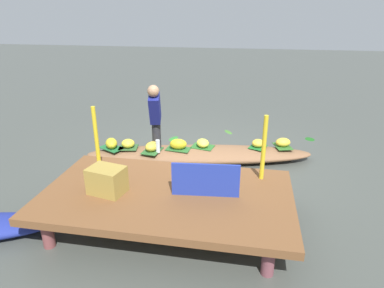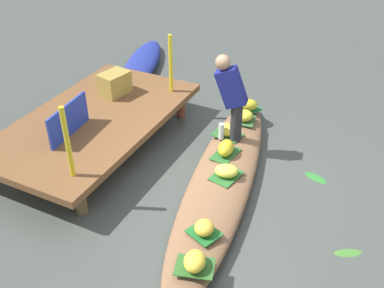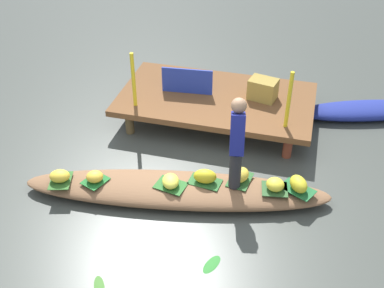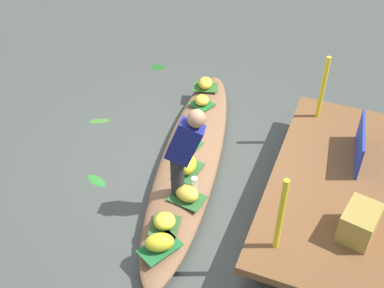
# 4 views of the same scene
# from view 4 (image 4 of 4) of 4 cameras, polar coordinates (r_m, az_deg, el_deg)

# --- Properties ---
(canal_water) EXTENTS (40.00, 40.00, 0.00)m
(canal_water) POSITION_cam_4_polar(r_m,az_deg,el_deg) (6.36, -0.15, -2.58)
(canal_water) COLOR #434742
(canal_water) RESTS_ON ground
(dock_platform) EXTENTS (3.20, 1.80, 0.47)m
(dock_platform) POSITION_cam_4_polar(r_m,az_deg,el_deg) (5.77, 18.66, -5.04)
(dock_platform) COLOR brown
(dock_platform) RESTS_ON ground
(vendor_boat) EXTENTS (4.28, 1.52, 0.25)m
(vendor_boat) POSITION_cam_4_polar(r_m,az_deg,el_deg) (6.28, -0.15, -1.73)
(vendor_boat) COLOR brown
(vendor_boat) RESTS_ON ground
(leaf_mat_0) EXTENTS (0.45, 0.36, 0.01)m
(leaf_mat_0) POSITION_cam_4_polar(r_m,az_deg,el_deg) (6.26, -0.59, -0.37)
(leaf_mat_0) COLOR #296428
(leaf_mat_0) RESTS_ON vendor_boat
(banana_bunch_0) EXTENTS (0.31, 0.35, 0.15)m
(banana_bunch_0) POSITION_cam_4_polar(r_m,az_deg,el_deg) (6.21, -0.59, 0.15)
(banana_bunch_0) COLOR #EAE449
(banana_bunch_0) RESTS_ON vendor_boat
(leaf_mat_1) EXTENTS (0.39, 0.36, 0.01)m
(leaf_mat_1) POSITION_cam_4_polar(r_m,az_deg,el_deg) (5.28, -3.33, -9.93)
(leaf_mat_1) COLOR #2F592C
(leaf_mat_1) RESTS_ON vendor_boat
(banana_bunch_1) EXTENTS (0.34, 0.34, 0.16)m
(banana_bunch_1) POSITION_cam_4_polar(r_m,az_deg,el_deg) (5.22, -3.36, -9.36)
(banana_bunch_1) COLOR yellow
(banana_bunch_1) RESTS_ON vendor_boat
(leaf_mat_2) EXTENTS (0.38, 0.45, 0.01)m
(leaf_mat_2) POSITION_cam_4_polar(r_m,az_deg,el_deg) (7.46, 1.63, 6.93)
(leaf_mat_2) COLOR #2E6025
(leaf_mat_2) RESTS_ON vendor_boat
(banana_bunch_2) EXTENTS (0.33, 0.29, 0.16)m
(banana_bunch_2) POSITION_cam_4_polar(r_m,az_deg,el_deg) (7.42, 1.64, 7.45)
(banana_bunch_2) COLOR yellow
(banana_bunch_2) RESTS_ON vendor_boat
(leaf_mat_3) EXTENTS (0.34, 0.44, 0.01)m
(leaf_mat_3) POSITION_cam_4_polar(r_m,az_deg,el_deg) (5.56, -0.60, -6.63)
(leaf_mat_3) COLOR #2D612C
(leaf_mat_3) RESTS_ON vendor_boat
(banana_bunch_3) EXTENTS (0.29, 0.34, 0.17)m
(banana_bunch_3) POSITION_cam_4_polar(r_m,az_deg,el_deg) (5.50, -0.61, -6.02)
(banana_bunch_3) COLOR gold
(banana_bunch_3) RESTS_ON vendor_boat
(leaf_mat_4) EXTENTS (0.46, 0.31, 0.01)m
(leaf_mat_4) POSITION_cam_4_polar(r_m,az_deg,el_deg) (5.90, -0.45, -3.28)
(leaf_mat_4) COLOR #29602B
(leaf_mat_4) RESTS_ON vendor_boat
(banana_bunch_4) EXTENTS (0.34, 0.24, 0.19)m
(banana_bunch_4) POSITION_cam_4_polar(r_m,az_deg,el_deg) (5.84, -0.45, -2.58)
(banana_bunch_4) COLOR gold
(banana_bunch_4) RESTS_ON vendor_boat
(leaf_mat_5) EXTENTS (0.37, 0.40, 0.01)m
(leaf_mat_5) POSITION_cam_4_polar(r_m,az_deg,el_deg) (7.07, 1.21, 4.89)
(leaf_mat_5) COLOR #1D6527
(leaf_mat_5) RESTS_ON vendor_boat
(banana_bunch_5) EXTENTS (0.29, 0.28, 0.15)m
(banana_bunch_5) POSITION_cam_4_polar(r_m,az_deg,el_deg) (7.02, 1.22, 5.38)
(banana_bunch_5) COLOR yellow
(banana_bunch_5) RESTS_ON vendor_boat
(leaf_mat_6) EXTENTS (0.52, 0.44, 0.01)m
(leaf_mat_6) POSITION_cam_4_polar(r_m,az_deg,el_deg) (5.09, -3.95, -12.51)
(leaf_mat_6) COLOR #1F6532
(leaf_mat_6) RESTS_ON vendor_boat
(banana_bunch_6) EXTENTS (0.33, 0.38, 0.19)m
(banana_bunch_6) POSITION_cam_4_polar(r_m,az_deg,el_deg) (5.02, -3.99, -11.86)
(banana_bunch_6) COLOR gold
(banana_bunch_6) RESTS_ON vendor_boat
(vendor_person) EXTENTS (0.26, 0.47, 1.23)m
(vendor_person) POSITION_cam_4_polar(r_m,az_deg,el_deg) (5.15, -0.95, -0.59)
(vendor_person) COLOR #28282D
(vendor_person) RESTS_ON vendor_boat
(water_bottle) EXTENTS (0.08, 0.08, 0.24)m
(water_bottle) POSITION_cam_4_polar(r_m,az_deg,el_deg) (5.55, 0.28, -5.08)
(water_bottle) COLOR silver
(water_bottle) RESTS_ON vendor_boat
(market_banner) EXTENTS (0.84, 0.11, 0.44)m
(market_banner) POSITION_cam_4_polar(r_m,az_deg,el_deg) (5.98, 19.77, 0.04)
(market_banner) COLOR #22369F
(market_banner) RESTS_ON dock_platform
(railing_post_west) EXTENTS (0.06, 0.06, 0.91)m
(railing_post_west) POSITION_cam_4_polar(r_m,az_deg,el_deg) (6.43, 15.65, 6.61)
(railing_post_west) COLOR gold
(railing_post_west) RESTS_ON dock_platform
(railing_post_east) EXTENTS (0.06, 0.06, 0.91)m
(railing_post_east) POSITION_cam_4_polar(r_m,az_deg,el_deg) (4.56, 10.76, -8.51)
(railing_post_east) COLOR gold
(railing_post_east) RESTS_ON dock_platform
(produce_crate) EXTENTS (0.50, 0.40, 0.34)m
(produce_crate) POSITION_cam_4_polar(r_m,az_deg,el_deg) (5.09, 19.72, -9.02)
(produce_crate) COLOR olive
(produce_crate) RESTS_ON dock_platform
(drifting_plant_0) EXTENTS (0.26, 0.33, 0.01)m
(drifting_plant_0) POSITION_cam_4_polar(r_m,az_deg,el_deg) (7.28, -11.24, 2.80)
(drifting_plant_0) COLOR #41772D
(drifting_plant_0) RESTS_ON ground
(drifting_plant_1) EXTENTS (0.25, 0.28, 0.01)m
(drifting_plant_1) POSITION_cam_4_polar(r_m,az_deg,el_deg) (8.52, -4.23, 9.34)
(drifting_plant_1) COLOR #1C5C1C
(drifting_plant_1) RESTS_ON ground
(drifting_plant_2) EXTENTS (0.24, 0.35, 0.01)m
(drifting_plant_2) POSITION_cam_4_polar(r_m,az_deg,el_deg) (6.26, -11.59, -4.37)
(drifting_plant_2) COLOR #2D7C2D
(drifting_plant_2) RESTS_ON ground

